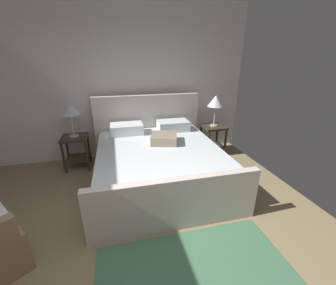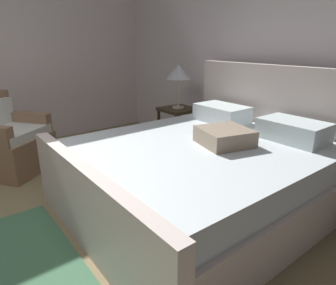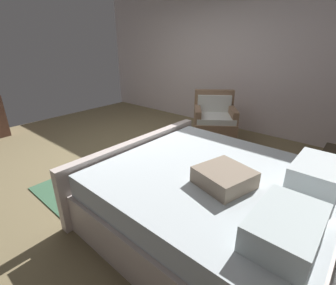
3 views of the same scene
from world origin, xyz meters
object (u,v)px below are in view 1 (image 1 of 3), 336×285
at_px(nightstand_right, 213,135).
at_px(nightstand_left, 76,147).
at_px(bed, 158,161).
at_px(table_lamp_left, 70,110).
at_px(table_lamp_right, 216,102).

bearing_deg(nightstand_right, nightstand_left, 179.27).
bearing_deg(nightstand_right, bed, -149.87).
relative_size(nightstand_right, nightstand_left, 1.00).
distance_m(nightstand_right, nightstand_left, 2.65).
bearing_deg(nightstand_right, table_lamp_left, 179.27).
distance_m(bed, nightstand_left, 1.55).
height_order(table_lamp_right, table_lamp_left, table_lamp_right).
relative_size(nightstand_right, table_lamp_left, 1.03).
height_order(nightstand_right, table_lamp_left, table_lamp_left).
height_order(nightstand_right, table_lamp_right, table_lamp_right).
bearing_deg(table_lamp_right, nightstand_right, -116.57).
distance_m(bed, nightstand_right, 1.53).
height_order(nightstand_right, nightstand_left, same).
relative_size(bed, nightstand_right, 3.70).
xyz_separation_m(table_lamp_right, table_lamp_left, (-2.65, 0.03, -0.02)).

